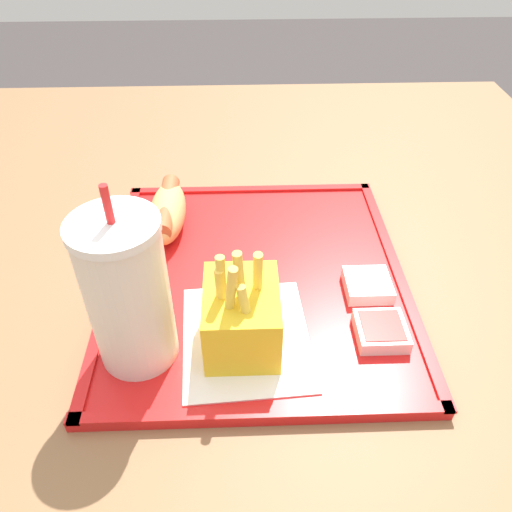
{
  "coord_description": "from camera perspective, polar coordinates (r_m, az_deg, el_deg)",
  "views": [
    {
      "loc": [
        -0.41,
        0.01,
        1.16
      ],
      "look_at": [
        0.03,
        -0.0,
        0.79
      ],
      "focal_mm": 35.0,
      "sensor_mm": 36.0,
      "label": 1
    }
  ],
  "objects": [
    {
      "name": "sauce_cup_mayo",
      "position": [
        0.58,
        12.55,
        -2.92
      ],
      "size": [
        0.05,
        0.05,
        0.02
      ],
      "color": "silver",
      "rests_on": "food_tray"
    },
    {
      "name": "paper_napkin",
      "position": [
        0.52,
        -1.14,
        -9.24
      ],
      "size": [
        0.16,
        0.14,
        0.0
      ],
      "color": "white",
      "rests_on": "food_tray"
    },
    {
      "name": "sauce_cup_ketchup",
      "position": [
        0.53,
        14.09,
        -8.25
      ],
      "size": [
        0.05,
        0.05,
        0.02
      ],
      "color": "silver",
      "rests_on": "food_tray"
    },
    {
      "name": "dining_table",
      "position": [
        0.88,
        -0.05,
        -22.37
      ],
      "size": [
        1.3,
        1.09,
        0.75
      ],
      "color": "brown",
      "rests_on": "ground_plane"
    },
    {
      "name": "food_tray",
      "position": [
        0.59,
        -0.0,
        -2.56
      ],
      "size": [
        0.38,
        0.35,
        0.01
      ],
      "color": "red",
      "rests_on": "dining_table"
    },
    {
      "name": "fries_carton",
      "position": [
        0.49,
        -1.69,
        -6.87
      ],
      "size": [
        0.09,
        0.07,
        0.12
      ],
      "color": "gold",
      "rests_on": "food_tray"
    },
    {
      "name": "hot_dog_far",
      "position": [
        0.66,
        -10.07,
        5.12
      ],
      "size": [
        0.13,
        0.05,
        0.05
      ],
      "color": "tan",
      "rests_on": "food_tray"
    },
    {
      "name": "soda_cup",
      "position": [
        0.47,
        -14.44,
        -4.16
      ],
      "size": [
        0.08,
        0.08,
        0.2
      ],
      "color": "silver",
      "rests_on": "food_tray"
    }
  ]
}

